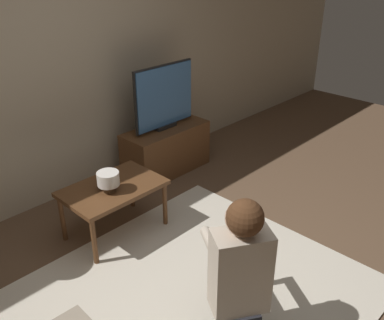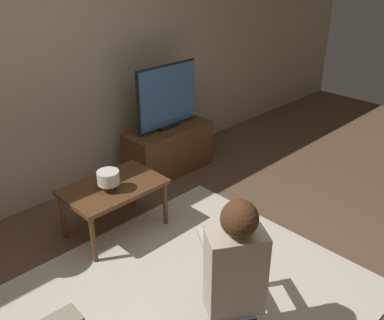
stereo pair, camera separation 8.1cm
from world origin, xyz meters
The scene contains 8 objects.
ground_plane centered at (0.00, 0.00, 0.00)m, with size 10.00×10.00×0.00m, color brown.
wall_back centered at (0.00, 1.93, 1.30)m, with size 10.00×0.06×2.60m.
rug centered at (0.00, 0.00, 0.01)m, with size 2.28×2.09×0.02m.
tv_stand centered at (1.16, 1.54, 0.26)m, with size 0.96×0.41×0.51m.
tv centered at (1.16, 1.54, 0.85)m, with size 0.77×0.08×0.68m.
coffee_table centered at (0.07, 1.02, 0.41)m, with size 0.82×0.54×0.46m.
person_kneeling centered at (-0.09, -0.45, 0.53)m, with size 0.64×0.82×1.02m.
table_lamp centered at (0.01, 0.97, 0.56)m, with size 0.18×0.18×0.17m.
Camera 1 is at (-1.67, -1.59, 2.24)m, focal length 40.00 mm.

